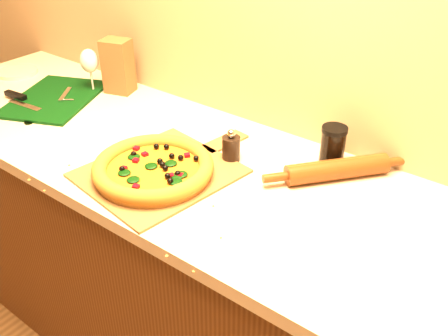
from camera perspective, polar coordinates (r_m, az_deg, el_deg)
cabinet at (r=1.69m, az=2.74°, el=-15.37°), size 2.80×0.65×0.86m
countertop at (r=1.39m, az=3.21°, el=-2.72°), size 2.84×0.68×0.04m
pizza_peel at (r=1.44m, az=-6.94°, el=-0.33°), size 0.42×0.57×0.01m
pizza at (r=1.41m, az=-8.09°, el=-0.02°), size 0.34×0.34×0.05m
cutting_board at (r=1.98m, az=-18.92°, el=7.54°), size 0.41×0.47×0.03m
bottle_cap at (r=1.83m, az=-21.43°, el=4.88°), size 0.04×0.04×0.01m
pepper_grinder at (r=1.47m, az=0.82°, el=2.33°), size 0.05×0.05×0.10m
rolling_pin at (r=1.43m, az=12.80°, el=-0.13°), size 0.29×0.35×0.06m
wine_glass at (r=1.96m, az=-15.14°, el=11.61°), size 0.07×0.07×0.17m
paper_bag at (r=1.95m, az=-12.01°, el=11.31°), size 0.12×0.11×0.20m
dark_jar at (r=1.48m, az=12.32°, el=2.52°), size 0.07×0.07×0.12m
side_plate at (r=2.28m, az=-22.50°, el=10.10°), size 0.21×0.21×0.01m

